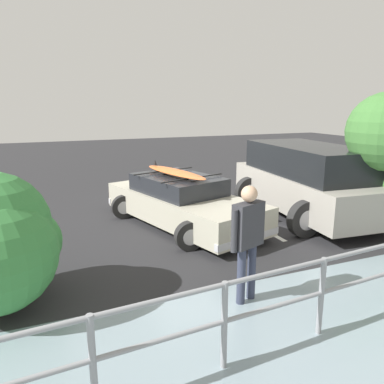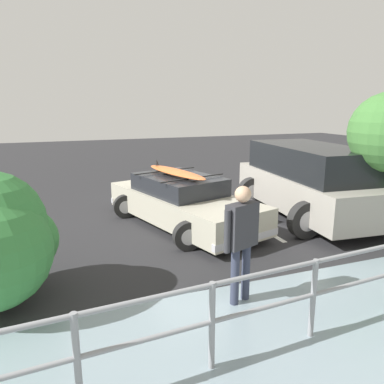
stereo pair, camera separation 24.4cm
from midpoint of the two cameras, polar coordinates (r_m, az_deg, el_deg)
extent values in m
cube|color=#28282B|center=(9.98, -0.13, -3.40)|extent=(44.00, 44.00, 0.02)
cube|color=silver|center=(9.75, 6.84, -3.84)|extent=(0.12, 3.76, 0.00)
cube|color=#B7B29E|center=(8.96, -2.24, -2.17)|extent=(2.83, 4.69, 0.61)
cube|color=#23262B|center=(8.98, -2.93, 1.19)|extent=(2.00, 2.44, 0.40)
cube|color=silver|center=(7.46, 7.66, -7.01)|extent=(1.67, 0.57, 0.14)
cube|color=silver|center=(10.77, -9.01, -0.69)|extent=(1.67, 0.57, 0.14)
cylinder|color=black|center=(8.56, 7.86, -4.22)|extent=(0.60, 0.18, 0.60)
cylinder|color=#B7B7BC|center=(8.56, 7.86, -4.22)|extent=(0.33, 0.19, 0.33)
cylinder|color=black|center=(7.48, -1.36, -6.72)|extent=(0.60, 0.18, 0.60)
cylinder|color=#B7B7BC|center=(7.48, -1.36, -6.72)|extent=(0.33, 0.19, 0.33)
cylinder|color=black|center=(10.56, -2.84, -0.74)|extent=(0.60, 0.18, 0.60)
cylinder|color=#B7B7BC|center=(10.56, -2.84, -0.74)|extent=(0.33, 0.19, 0.33)
cylinder|color=black|center=(9.70, -11.11, -2.26)|extent=(0.60, 0.18, 0.60)
cylinder|color=#B7B7BC|center=(9.70, -11.11, -2.26)|extent=(0.33, 0.19, 0.33)
cylinder|color=black|center=(8.47, -0.67, 2.14)|extent=(1.70, 0.51, 0.03)
cylinder|color=black|center=(9.40, -5.01, 3.21)|extent=(1.70, 0.51, 0.03)
ellipsoid|color=orange|center=(8.89, -3.40, 3.05)|extent=(1.04, 2.38, 0.09)
cone|color=black|center=(9.66, -6.38, 4.50)|extent=(0.10, 0.10, 0.14)
cube|color=#9E998E|center=(10.08, 16.42, 0.31)|extent=(2.27, 4.75, 0.84)
cube|color=black|center=(9.94, 16.72, 4.73)|extent=(2.04, 3.73, 0.73)
cylinder|color=black|center=(12.08, 10.13, 3.23)|extent=(0.74, 0.24, 0.73)
cylinder|color=black|center=(9.70, 25.65, -2.69)|extent=(0.81, 0.22, 0.81)
cylinder|color=#B7B7BC|center=(9.70, 25.65, -2.69)|extent=(0.45, 0.23, 0.45)
cylinder|color=black|center=(8.51, 16.02, -3.98)|extent=(0.81, 0.22, 0.81)
cylinder|color=#B7B7BC|center=(8.51, 16.02, -3.98)|extent=(0.45, 0.23, 0.45)
cylinder|color=black|center=(11.79, 16.54, 0.75)|extent=(0.81, 0.22, 0.81)
cylinder|color=#B7B7BC|center=(11.79, 16.54, 0.75)|extent=(0.45, 0.23, 0.45)
cylinder|color=black|center=(10.83, 7.99, 0.10)|extent=(0.81, 0.22, 0.81)
cylinder|color=#B7B7BC|center=(10.83, 7.99, 0.10)|extent=(0.45, 0.23, 0.45)
cylinder|color=#33384C|center=(5.74, 7.82, -11.88)|extent=(0.13, 0.13, 0.86)
cylinder|color=#33384C|center=(5.58, 6.24, -12.61)|extent=(0.13, 0.13, 0.86)
cube|color=#333338|center=(5.38, 7.27, -4.97)|extent=(0.54, 0.36, 0.65)
sphere|color=#D6A884|center=(5.25, 7.41, -0.29)|extent=(0.23, 0.23, 0.23)
cylinder|color=#333338|center=(5.60, 9.25, -4.57)|extent=(0.09, 0.09, 0.61)
cylinder|color=#333338|center=(5.18, 5.11, -5.97)|extent=(0.09, 0.09, 0.61)
cylinder|color=gray|center=(5.07, 17.75, -14.95)|extent=(0.07, 0.07, 1.03)
cylinder|color=gray|center=(4.31, 3.23, -19.68)|extent=(0.07, 0.07, 1.03)
cylinder|color=gray|center=(3.93, -16.74, -23.95)|extent=(0.07, 0.07, 1.03)
cylinder|color=gray|center=(4.42, 11.46, -11.78)|extent=(9.85, 0.76, 0.06)
cylinder|color=gray|center=(4.62, 11.20, -16.70)|extent=(9.85, 0.76, 0.06)
sphere|color=#387F3D|center=(6.38, -24.76, -6.93)|extent=(1.02, 1.02, 1.02)
sphere|color=#427A38|center=(9.26, 26.51, 6.49)|extent=(1.20, 1.20, 1.20)
camera|label=1|loc=(0.12, -90.84, -0.20)|focal=35.00mm
camera|label=2|loc=(0.12, 89.16, 0.20)|focal=35.00mm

